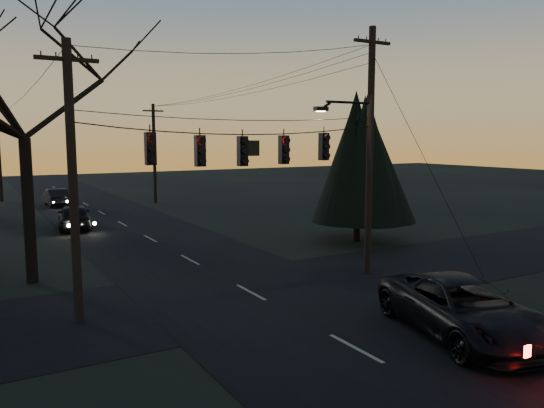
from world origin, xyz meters
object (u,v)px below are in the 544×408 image
sedan_oncoming_a (74,217)px  sedan_oncoming_b (56,197)px  utility_pole_left (79,321)px  bare_tree_left (21,77)px  evergreen_right (358,160)px  suv_near (463,309)px  utility_pole_right (367,273)px  utility_pole_far_r (156,203)px  utility_pole_far_l (2,201)px

sedan_oncoming_a → sedan_oncoming_b: bearing=-85.5°
utility_pole_left → sedan_oncoming_a: size_ratio=1.85×
bare_tree_left → evergreen_right: 16.68m
suv_near → utility_pole_right: bearing=86.0°
bare_tree_left → sedan_oncoming_a: (3.68, 11.98, -7.08)m
utility_pole_far_r → bare_tree_left: bare_tree_left is taller
utility_pole_far_r → evergreen_right: (4.09, -22.32, 4.45)m
utility_pole_far_l → suv_near: size_ratio=1.36×
utility_pole_far_r → sedan_oncoming_a: bearing=-129.1°
utility_pole_right → utility_pole_far_l: (-11.50, 36.00, 0.00)m
utility_pole_right → bare_tree_left: size_ratio=0.89×
suv_near → sedan_oncoming_b: size_ratio=1.37×
utility_pole_right → sedan_oncoming_a: bearing=116.1°
utility_pole_far_l → sedan_oncoming_b: (3.71, -5.87, 0.71)m
bare_tree_left → utility_pole_far_r: bearing=61.5°
utility_pole_far_l → sedan_oncoming_a: size_ratio=1.74×
sedan_oncoming_a → utility_pole_far_l: bearing=-73.0°
sedan_oncoming_b → suv_near: bearing=96.8°
utility_pole_left → suv_near: bearing=-36.6°
utility_pole_left → sedan_oncoming_b: 30.37m
utility_pole_far_r → suv_near: (-2.30, -34.83, 0.82)m
evergreen_right → sedan_oncoming_b: (-11.88, 24.45, -3.74)m
sedan_oncoming_b → utility_pole_right: bearing=102.9°
utility_pole_right → sedan_oncoming_a: (-8.55, 17.49, 0.78)m
utility_pole_left → bare_tree_left: bearing=97.6°
utility_pole_left → utility_pole_far_l: size_ratio=1.06×
utility_pole_far_l → evergreen_right: evergreen_right is taller
utility_pole_far_r → sedan_oncoming_a: 13.57m
utility_pole_far_l → bare_tree_left: (-0.73, -30.49, 7.86)m
utility_pole_far_l → utility_pole_left: bearing=-90.0°
utility_pole_far_l → sedan_oncoming_b: size_ratio=1.86×
utility_pole_right → sedan_oncoming_b: bearing=104.5°
utility_pole_right → sedan_oncoming_b: 31.13m
bare_tree_left → evergreen_right: bare_tree_left is taller
utility_pole_far_l → bare_tree_left: bearing=-91.4°
bare_tree_left → sedan_oncoming_a: bare_tree_left is taller
utility_pole_far_l → sedan_oncoming_a: 18.76m
utility_pole_right → utility_pole_far_r: size_ratio=1.18×
utility_pole_left → suv_near: size_ratio=1.45×
sedan_oncoming_b → sedan_oncoming_a: bearing=85.0°
bare_tree_left → utility_pole_far_l: bearing=88.6°
utility_pole_right → utility_pole_left: utility_pole_right is taller
bare_tree_left → sedan_oncoming_a: 14.39m
evergreen_right → suv_near: 14.51m
bare_tree_left → suv_near: size_ratio=1.91×
utility_pole_far_l → sedan_oncoming_b: utility_pole_far_l is taller
sedan_oncoming_a → bare_tree_left: bearing=80.8°
utility_pole_far_r → bare_tree_left: bearing=-118.5°
utility_pole_far_l → suv_near: (9.20, -42.83, 0.82)m
bare_tree_left → utility_pole_left: bearing=-82.4°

